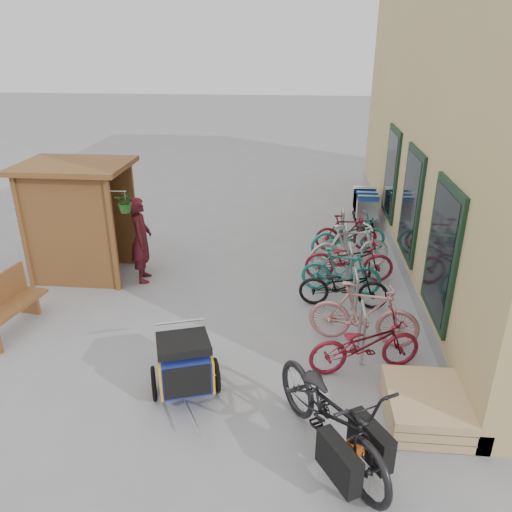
# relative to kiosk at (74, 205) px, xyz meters

# --- Properties ---
(ground) EXTENTS (80.00, 80.00, 0.00)m
(ground) POSITION_rel_kiosk_xyz_m (3.28, -2.47, -1.55)
(ground) COLOR gray
(kiosk) EXTENTS (2.49, 1.65, 2.40)m
(kiosk) POSITION_rel_kiosk_xyz_m (0.00, 0.00, 0.00)
(kiosk) COLOR brown
(kiosk) RESTS_ON ground
(bike_rack) EXTENTS (0.05, 5.35, 0.86)m
(bike_rack) POSITION_rel_kiosk_xyz_m (5.58, -0.07, -1.04)
(bike_rack) COLOR #A5A8AD
(bike_rack) RESTS_ON ground
(pallet_stack) EXTENTS (1.00, 1.20, 0.40)m
(pallet_stack) POSITION_rel_kiosk_xyz_m (6.28, -3.87, -1.34)
(pallet_stack) COLOR tan
(pallet_stack) RESTS_ON ground
(bench) EXTENTS (0.72, 1.60, 0.98)m
(bench) POSITION_rel_kiosk_xyz_m (-0.40, -2.30, -1.05)
(bench) COLOR brown
(bench) RESTS_ON ground
(shopping_carts) EXTENTS (0.56, 1.55, 1.00)m
(shopping_carts) POSITION_rel_kiosk_xyz_m (6.28, 3.88, -0.97)
(shopping_carts) COLOR silver
(shopping_carts) RESTS_ON ground
(child_trailer) EXTENTS (1.05, 1.62, 0.94)m
(child_trailer) POSITION_rel_kiosk_xyz_m (3.03, -3.64, -1.03)
(child_trailer) COLOR #1C2A9A
(child_trailer) RESTS_ON ground
(cargo_bike) EXTENTS (1.86, 2.39, 1.21)m
(cargo_bike) POSITION_rel_kiosk_xyz_m (5.01, -4.58, -0.95)
(cargo_bike) COLOR black
(cargo_bike) RESTS_ON ground
(person_kiosk) EXTENTS (0.55, 0.72, 1.78)m
(person_kiosk) POSITION_rel_kiosk_xyz_m (1.36, -0.12, -0.66)
(person_kiosk) COLOR maroon
(person_kiosk) RESTS_ON ground
(bike_0) EXTENTS (1.83, 1.06, 0.91)m
(bike_0) POSITION_rel_kiosk_xyz_m (5.59, -2.85, -1.10)
(bike_0) COLOR maroon
(bike_0) RESTS_ON ground
(bike_1) EXTENTS (1.85, 0.82, 1.08)m
(bike_1) POSITION_rel_kiosk_xyz_m (5.64, -2.09, -1.01)
(bike_1) COLOR tan
(bike_1) RESTS_ON ground
(bike_2) EXTENTS (1.68, 0.67, 0.87)m
(bike_2) POSITION_rel_kiosk_xyz_m (5.40, -0.89, -1.12)
(bike_2) COLOR black
(bike_2) RESTS_ON ground
(bike_3) EXTENTS (1.61, 0.66, 0.94)m
(bike_3) POSITION_rel_kiosk_xyz_m (5.39, -0.34, -1.08)
(bike_3) COLOR #1E7871
(bike_3) RESTS_ON ground
(bike_4) EXTENTS (1.81, 0.65, 0.95)m
(bike_4) POSITION_rel_kiosk_xyz_m (5.59, 0.24, -1.08)
(bike_4) COLOR maroon
(bike_4) RESTS_ON ground
(bike_5) EXTENTS (1.84, 0.95, 1.06)m
(bike_5) POSITION_rel_kiosk_xyz_m (5.64, 0.73, -1.02)
(bike_5) COLOR silver
(bike_5) RESTS_ON ground
(bike_6) EXTENTS (1.94, 1.23, 0.96)m
(bike_6) POSITION_rel_kiosk_xyz_m (5.68, 1.56, -1.07)
(bike_6) COLOR #1E7871
(bike_6) RESTS_ON ground
(bike_7) EXTENTS (1.50, 0.54, 0.88)m
(bike_7) POSITION_rel_kiosk_xyz_m (5.65, 1.87, -1.11)
(bike_7) COLOR maroon
(bike_7) RESTS_ON ground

